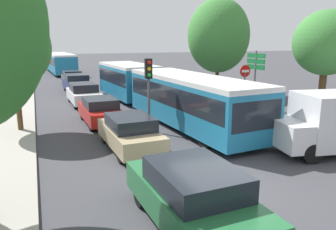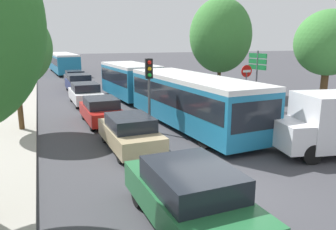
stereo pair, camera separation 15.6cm
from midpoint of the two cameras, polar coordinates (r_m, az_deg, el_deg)
name	(u,v)px [view 2 (the right image)]	position (r m, az deg, el deg)	size (l,w,h in m)	color
ground_plane	(221,190)	(9.78, 9.67, -12.78)	(200.00, 200.00, 0.00)	#3D3D42
kerb_strip_left	(13,98)	(26.66, -25.19, 2.75)	(3.20, 47.54, 0.14)	#9E998E
articulated_bus	(160,88)	(19.21, -1.13, 4.70)	(3.78, 17.21, 2.53)	teal
city_bus_rear	(63,62)	(45.22, -17.72, 8.83)	(3.23, 11.84, 2.52)	teal
queued_car_green	(190,196)	(7.64, 4.44, -13.96)	(1.95, 4.37, 1.50)	#236638
queued_car_tan	(130,132)	(12.84, -6.33, -3.04)	(1.79, 4.00, 1.38)	tan
queued_car_red	(101,110)	(17.12, -11.31, 0.79)	(1.76, 3.94, 1.35)	#B21E19
queued_car_white	(85,94)	(22.55, -14.00, 3.65)	(1.86, 4.17, 1.43)	white
queued_car_navy	(79,83)	(27.99, -15.09, 5.39)	(1.94, 4.34, 1.49)	navy
queued_car_graphite	(75,78)	(32.74, -15.77, 6.28)	(1.78, 3.99, 1.37)	#47474C
traffic_light	(149,79)	(15.00, -3.01, 6.35)	(0.34, 0.38, 3.40)	#56595E
no_entry_sign	(246,81)	(19.55, 13.66, 5.70)	(0.70, 0.08, 2.82)	#56595E
direction_sign_post	(257,68)	(20.60, 15.46, 7.89)	(0.29, 1.39, 3.60)	#56595E
tree_left_mid	(14,48)	(16.31, -25.02, 10.60)	(3.30, 3.30, 5.66)	#51381E
tree_right_near	(328,45)	(18.14, 26.31, 10.90)	(3.24, 3.24, 5.67)	#51381E
tree_right_mid	(221,38)	(25.98, 9.44, 13.17)	(4.72, 4.72, 7.35)	#51381E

